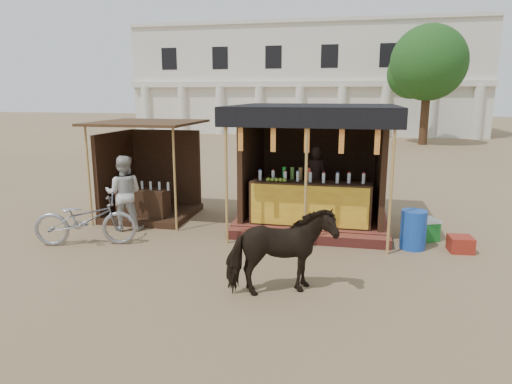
{
  "coord_description": "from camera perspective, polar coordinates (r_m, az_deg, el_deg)",
  "views": [
    {
      "loc": [
        1.85,
        -7.14,
        3.03
      ],
      "look_at": [
        0.0,
        1.6,
        1.1
      ],
      "focal_mm": 32.0,
      "sensor_mm": 36.0,
      "label": 1
    }
  ],
  "objects": [
    {
      "name": "bystander",
      "position": [
        10.63,
        -16.19,
        -0.14
      ],
      "size": [
        0.96,
        0.83,
        1.7
      ],
      "primitive_type": "imported",
      "rotation": [
        0.0,
        0.0,
        3.4
      ],
      "color": "#BABAB4",
      "rests_on": "ground"
    },
    {
      "name": "cooler",
      "position": [
        10.24,
        19.99,
        -4.42
      ],
      "size": [
        0.76,
        0.65,
        0.46
      ],
      "color": "#1C7F2A",
      "rests_on": "ground"
    },
    {
      "name": "main_stall",
      "position": [
        10.72,
        7.2,
        1.31
      ],
      "size": [
        3.6,
        3.61,
        2.78
      ],
      "color": "maroon",
      "rests_on": "ground"
    },
    {
      "name": "cow",
      "position": [
        6.97,
        3.08,
        -7.5
      ],
      "size": [
        1.78,
        1.35,
        1.37
      ],
      "primitive_type": "imported",
      "rotation": [
        0.0,
        0.0,
        2.01
      ],
      "color": "black",
      "rests_on": "ground"
    },
    {
      "name": "tree",
      "position": [
        29.59,
        20.33,
        14.58
      ],
      "size": [
        4.5,
        4.4,
        7.0
      ],
      "color": "#382314",
      "rests_on": "ground"
    },
    {
      "name": "blue_barrel",
      "position": [
        9.6,
        19.07,
        -4.47
      ],
      "size": [
        0.66,
        0.66,
        0.78
      ],
      "primitive_type": "cylinder",
      "rotation": [
        0.0,
        0.0,
        -0.41
      ],
      "color": "#1744AC",
      "rests_on": "ground"
    },
    {
      "name": "red_crate",
      "position": [
        9.82,
        24.2,
        -5.96
      ],
      "size": [
        0.47,
        0.46,
        0.3
      ],
      "primitive_type": "cube",
      "rotation": [
        0.0,
        0.0,
        0.08
      ],
      "color": "maroon",
      "rests_on": "ground"
    },
    {
      "name": "ground",
      "position": [
        7.97,
        -2.43,
        -10.16
      ],
      "size": [
        120.0,
        120.0,
        0.0
      ],
      "primitive_type": "plane",
      "color": "#846B4C",
      "rests_on": "ground"
    },
    {
      "name": "motorbike",
      "position": [
        9.89,
        -20.56,
        -3.24
      ],
      "size": [
        2.14,
        1.26,
        1.06
      ],
      "primitive_type": "imported",
      "rotation": [
        0.0,
        0.0,
        1.86
      ],
      "color": "gray",
      "rests_on": "ground"
    },
    {
      "name": "secondary_stall",
      "position": [
        11.73,
        -13.61,
        1.14
      ],
      "size": [
        2.4,
        2.4,
        2.38
      ],
      "color": "#382214",
      "rests_on": "ground"
    },
    {
      "name": "background_building",
      "position": [
        37.29,
        6.22,
        13.59
      ],
      "size": [
        26.0,
        7.45,
        8.18
      ],
      "color": "silver",
      "rests_on": "ground"
    }
  ]
}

